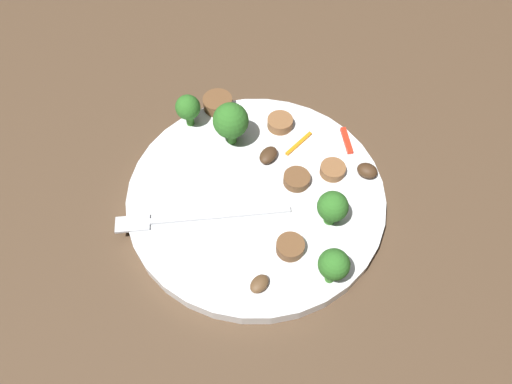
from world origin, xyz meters
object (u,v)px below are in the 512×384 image
(broccoli_floret_3, at_px, (333,207))
(sausage_slice_1, at_px, (290,247))
(broccoli_floret_0, at_px, (188,108))
(broccoli_floret_2, at_px, (334,265))
(broccoli_floret_1, at_px, (231,121))
(sausage_slice_2, at_px, (297,179))
(sausage_slice_3, at_px, (218,103))
(mushroom_0, at_px, (271,156))
(pepper_strip_1, at_px, (299,144))
(mushroom_1, at_px, (259,284))
(fork, at_px, (190,218))
(sausage_slice_4, at_px, (277,122))
(mushroom_2, at_px, (367,171))
(plate, at_px, (256,196))
(pepper_strip_0, at_px, (347,140))
(sausage_slice_0, at_px, (333,170))

(broccoli_floret_3, distance_m, sausage_slice_1, 0.06)
(broccoli_floret_0, relative_size, broccoli_floret_2, 0.88)
(broccoli_floret_1, bearing_deg, sausage_slice_2, 157.91)
(sausage_slice_3, distance_m, mushroom_0, 0.10)
(pepper_strip_1, bearing_deg, mushroom_1, 91.87)
(sausage_slice_1, bearing_deg, sausage_slice_2, -80.33)
(fork, xyz_separation_m, pepper_strip_1, (-0.08, -0.13, -0.00))
(sausage_slice_1, distance_m, sausage_slice_4, 0.16)
(fork, distance_m, pepper_strip_1, 0.15)
(broccoli_floret_2, distance_m, broccoli_floret_3, 0.06)
(sausage_slice_1, bearing_deg, broccoli_floret_0, -39.41)
(broccoli_floret_0, xyz_separation_m, mushroom_0, (-0.10, 0.02, -0.02))
(fork, distance_m, broccoli_floret_0, 0.13)
(broccoli_floret_2, xyz_separation_m, sausage_slice_1, (0.04, -0.02, -0.02))
(sausage_slice_2, relative_size, mushroom_2, 1.26)
(sausage_slice_4, bearing_deg, sausage_slice_3, -5.94)
(plate, xyz_separation_m, broccoli_floret_0, (0.10, -0.07, 0.03))
(fork, xyz_separation_m, mushroom_0, (-0.06, -0.10, 0.00))
(fork, bearing_deg, pepper_strip_1, -145.62)
(plate, relative_size, pepper_strip_0, 7.45)
(sausage_slice_3, bearing_deg, broccoli_floret_1, 125.89)
(pepper_strip_0, height_order, pepper_strip_1, pepper_strip_0)
(broccoli_floret_2, xyz_separation_m, mushroom_1, (0.06, 0.03, -0.03))
(sausage_slice_0, xyz_separation_m, sausage_slice_3, (0.15, -0.06, 0.00))
(sausage_slice_4, height_order, pepper_strip_1, sausage_slice_4)
(fork, relative_size, broccoli_floret_2, 3.61)
(sausage_slice_0, height_order, pepper_strip_0, sausage_slice_0)
(broccoli_floret_3, relative_size, sausage_slice_0, 1.55)
(mushroom_2, distance_m, pepper_strip_0, 0.05)
(broccoli_floret_2, bearing_deg, sausage_slice_1, -23.51)
(sausage_slice_0, xyz_separation_m, mushroom_2, (-0.04, -0.01, 0.00))
(plate, distance_m, pepper_strip_1, 0.08)
(pepper_strip_1, bearing_deg, sausage_slice_3, -14.80)
(fork, xyz_separation_m, sausage_slice_0, (-0.13, -0.10, 0.00))
(fork, distance_m, broccoli_floret_1, 0.12)
(broccoli_floret_1, bearing_deg, mushroom_1, 116.69)
(sausage_slice_2, bearing_deg, mushroom_1, 88.00)
(broccoli_floret_0, distance_m, pepper_strip_1, 0.13)
(broccoli_floret_1, bearing_deg, sausage_slice_3, -54.11)
(plate, height_order, sausage_slice_2, sausage_slice_2)
(fork, relative_size, mushroom_1, 8.12)
(sausage_slice_3, xyz_separation_m, pepper_strip_0, (-0.16, 0.01, -0.00))
(fork, distance_m, broccoli_floret_2, 0.16)
(mushroom_1, bearing_deg, mushroom_0, -78.12)
(broccoli_floret_1, relative_size, pepper_strip_1, 1.28)
(pepper_strip_0, relative_size, pepper_strip_1, 0.87)
(plate, bearing_deg, fork, 43.27)
(broccoli_floret_3, relative_size, mushroom_1, 2.04)
(broccoli_floret_1, height_order, pepper_strip_1, broccoli_floret_1)
(fork, xyz_separation_m, mushroom_1, (-0.09, 0.05, 0.00))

